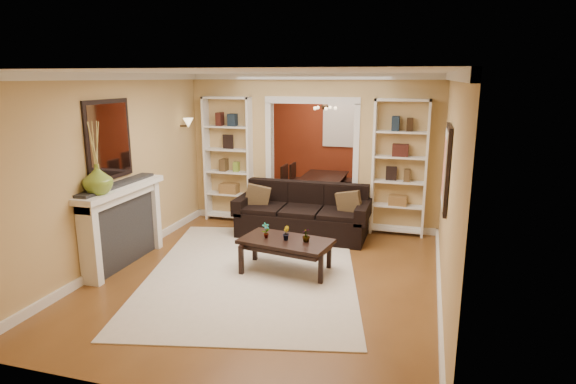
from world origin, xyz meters
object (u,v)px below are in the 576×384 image
(dining_table, at_px, (323,190))
(fireplace, at_px, (124,226))
(sofa, at_px, (302,211))
(bookshelf_right, at_px, (399,168))
(coffee_table, at_px, (286,256))
(bookshelf_left, at_px, (229,160))

(dining_table, bearing_deg, fireplace, 154.75)
(sofa, relative_size, fireplace, 1.31)
(sofa, distance_m, fireplace, 2.88)
(bookshelf_right, xyz_separation_m, fireplace, (-3.64, -2.53, -0.57))
(sofa, bearing_deg, bookshelf_right, 20.74)
(sofa, bearing_deg, coffee_table, -83.72)
(coffee_table, relative_size, fireplace, 0.72)
(coffee_table, bearing_deg, fireplace, -160.69)
(bookshelf_left, height_order, fireplace, bookshelf_left)
(bookshelf_right, relative_size, dining_table, 1.42)
(sofa, height_order, bookshelf_left, bookshelf_left)
(bookshelf_left, relative_size, fireplace, 1.35)
(bookshelf_left, xyz_separation_m, fireplace, (-0.54, -2.53, -0.57))
(bookshelf_right, bearing_deg, bookshelf_left, 180.00)
(coffee_table, height_order, bookshelf_right, bookshelf_right)
(fireplace, distance_m, dining_table, 4.67)
(dining_table, bearing_deg, sofa, -176.99)
(fireplace, xyz_separation_m, dining_table, (1.99, 4.22, -0.30))
(fireplace, bearing_deg, bookshelf_left, 77.95)
(bookshelf_right, distance_m, fireplace, 4.47)
(bookshelf_right, bearing_deg, fireplace, -145.20)
(coffee_table, xyz_separation_m, dining_table, (-0.29, 3.84, 0.05))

